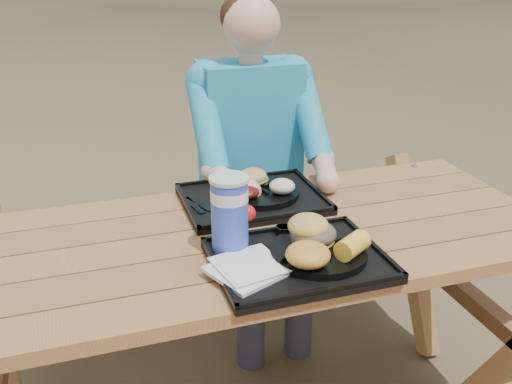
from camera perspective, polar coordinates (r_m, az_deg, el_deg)
name	(u,v)px	position (r m, az deg, el deg)	size (l,w,h in m)	color
picnic_table	(256,336)	(1.89, 0.00, -14.17)	(1.80, 1.49, 0.75)	#999999
tray_near	(298,261)	(1.53, 4.26, -6.91)	(0.45, 0.35, 0.02)	black
tray_far	(253,200)	(1.88, -0.35, -0.80)	(0.45, 0.35, 0.02)	black
plate_near	(318,252)	(1.53, 6.27, -6.02)	(0.26, 0.26, 0.02)	black
plate_far	(260,192)	(1.89, 0.42, -0.02)	(0.26, 0.26, 0.02)	black
napkin_stack	(247,269)	(1.45, -0.95, -7.71)	(0.17, 0.17, 0.02)	silver
soda_cup	(230,216)	(1.52, -2.64, -2.37)	(0.10, 0.10, 0.20)	#1735B1
condiment_bbq	(284,231)	(1.63, 2.77, -3.87)	(0.05, 0.05, 0.03)	black
condiment_mustard	(304,228)	(1.64, 4.79, -3.65)	(0.05, 0.05, 0.03)	yellow
sandwich	(314,222)	(1.53, 5.79, -3.00)	(0.12, 0.12, 0.12)	gold
mac_cheese	(308,254)	(1.44, 5.23, -6.24)	(0.11, 0.11, 0.06)	gold
corn_cob	(352,245)	(1.50, 9.62, -5.30)	(0.09, 0.09, 0.06)	yellow
cutlery_far	(199,203)	(1.83, -5.73, -1.13)	(0.02, 0.14, 0.01)	black
burger	(253,173)	(1.91, -0.30, 1.94)	(0.10, 0.10, 0.09)	#D58C4B
baked_beans	(247,192)	(1.82, -0.94, 0.00)	(0.08, 0.08, 0.04)	#4A120E
potato_salad	(282,186)	(1.85, 2.63, 0.59)	(0.08, 0.08, 0.05)	beige
diner	(251,184)	(2.32, -0.45, 0.83)	(0.48, 0.84, 1.28)	#1A9BBB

